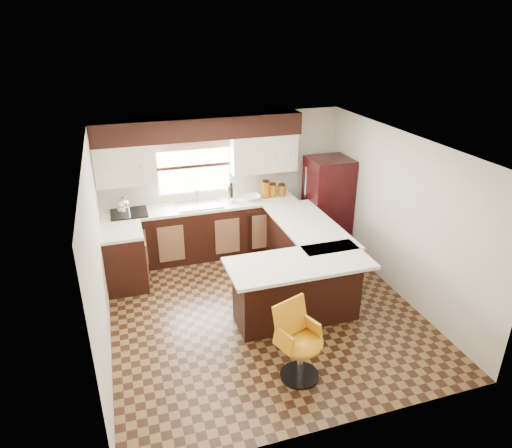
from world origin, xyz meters
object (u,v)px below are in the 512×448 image
object	(u,v)px
peninsula_long	(304,253)
peninsula_return	(297,291)
refrigerator	(327,204)
bar_chair	(301,344)

from	to	relation	value
peninsula_long	peninsula_return	distance (m)	1.11
peninsula_return	refrigerator	distance (m)	2.37
refrigerator	bar_chair	distance (m)	3.48
bar_chair	peninsula_return	bearing A→B (deg)	49.16
peninsula_return	refrigerator	size ratio (longest dim) A/B	0.99
peninsula_long	refrigerator	size ratio (longest dim) A/B	1.17
peninsula_long	bar_chair	bearing A→B (deg)	-114.09
peninsula_long	peninsula_return	world-z (taller)	same
peninsula_return	refrigerator	world-z (taller)	refrigerator
peninsula_long	refrigerator	distance (m)	1.31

